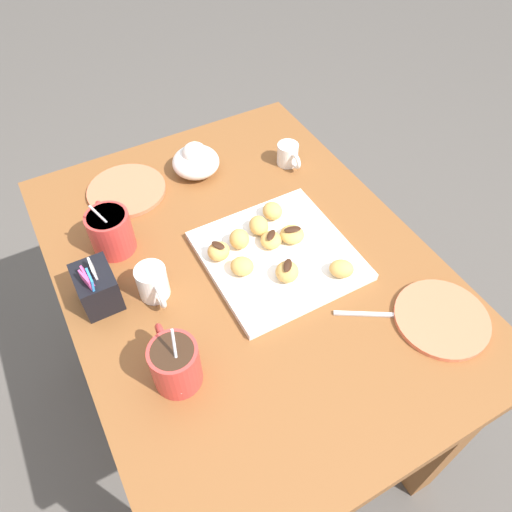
{
  "coord_description": "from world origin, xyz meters",
  "views": [
    {
      "loc": [
        -0.57,
        0.29,
        1.48
      ],
      "look_at": [
        -0.01,
        -0.02,
        0.72
      ],
      "focal_mm": 34.06,
      "sensor_mm": 36.0,
      "label": 1
    }
  ],
  "objects_px": {
    "cream_pitcher_white": "(153,282)",
    "saucer_coral_right": "(127,190)",
    "beignet_7": "(271,240)",
    "beignet_4": "(287,272)",
    "beignet_3": "(242,266)",
    "sugar_caddy": "(97,287)",
    "beignet_1": "(219,251)",
    "saucer_coral_left": "(442,318)",
    "coffee_mug_red_left": "(175,363)",
    "beignet_8": "(292,235)",
    "beignet_0": "(259,226)",
    "beignet_6": "(273,211)",
    "ice_cream_bowl": "(196,160)",
    "beignet_2": "(342,269)",
    "beignet_5": "(239,239)",
    "pastry_plate_square": "(278,255)",
    "coffee_mug_red_right": "(110,230)",
    "chocolate_sauce_pitcher": "(288,153)",
    "dining_table": "(247,301)"
  },
  "relations": [
    {
      "from": "cream_pitcher_white",
      "to": "saucer_coral_right",
      "type": "bearing_deg",
      "value": -8.83
    },
    {
      "from": "beignet_7",
      "to": "beignet_4",
      "type": "bearing_deg",
      "value": 170.27
    },
    {
      "from": "saucer_coral_right",
      "to": "beignet_3",
      "type": "height_order",
      "value": "beignet_3"
    },
    {
      "from": "sugar_caddy",
      "to": "beignet_7",
      "type": "xyz_separation_m",
      "value": [
        -0.05,
        -0.35,
        -0.01
      ]
    },
    {
      "from": "cream_pitcher_white",
      "to": "beignet_7",
      "type": "height_order",
      "value": "cream_pitcher_white"
    },
    {
      "from": "beignet_7",
      "to": "beignet_1",
      "type": "bearing_deg",
      "value": 78.45
    },
    {
      "from": "beignet_4",
      "to": "beignet_7",
      "type": "xyz_separation_m",
      "value": [
        0.09,
        -0.02,
        -0.0
      ]
    },
    {
      "from": "saucer_coral_left",
      "to": "beignet_7",
      "type": "distance_m",
      "value": 0.37
    },
    {
      "from": "coffee_mug_red_left",
      "to": "beignet_7",
      "type": "distance_m",
      "value": 0.34
    },
    {
      "from": "saucer_coral_right",
      "to": "beignet_8",
      "type": "relative_size",
      "value": 3.59
    },
    {
      "from": "beignet_0",
      "to": "beignet_4",
      "type": "relative_size",
      "value": 1.04
    },
    {
      "from": "saucer_coral_left",
      "to": "cream_pitcher_white",
      "type": "bearing_deg",
      "value": 54.9
    },
    {
      "from": "coffee_mug_red_left",
      "to": "saucer_coral_right",
      "type": "xyz_separation_m",
      "value": [
        0.5,
        -0.08,
        -0.05
      ]
    },
    {
      "from": "beignet_3",
      "to": "beignet_6",
      "type": "height_order",
      "value": "same"
    },
    {
      "from": "ice_cream_bowl",
      "to": "saucer_coral_left",
      "type": "distance_m",
      "value": 0.66
    },
    {
      "from": "beignet_2",
      "to": "beignet_5",
      "type": "height_order",
      "value": "beignet_5"
    },
    {
      "from": "beignet_5",
      "to": "coffee_mug_red_left",
      "type": "bearing_deg",
      "value": 132.24
    },
    {
      "from": "beignet_4",
      "to": "pastry_plate_square",
      "type": "bearing_deg",
      "value": -15.69
    },
    {
      "from": "beignet_6",
      "to": "ice_cream_bowl",
      "type": "bearing_deg",
      "value": 18.22
    },
    {
      "from": "saucer_coral_left",
      "to": "beignet_5",
      "type": "relative_size",
      "value": 3.87
    },
    {
      "from": "ice_cream_bowl",
      "to": "beignet_7",
      "type": "xyz_separation_m",
      "value": [
        -0.31,
        -0.03,
        -0.01
      ]
    },
    {
      "from": "coffee_mug_red_right",
      "to": "beignet_5",
      "type": "relative_size",
      "value": 3.15
    },
    {
      "from": "chocolate_sauce_pitcher",
      "to": "beignet_1",
      "type": "xyz_separation_m",
      "value": [
        -0.21,
        0.29,
        0.0
      ]
    },
    {
      "from": "coffee_mug_red_left",
      "to": "beignet_3",
      "type": "xyz_separation_m",
      "value": [
        0.14,
        -0.2,
        -0.02
      ]
    },
    {
      "from": "sugar_caddy",
      "to": "saucer_coral_right",
      "type": "height_order",
      "value": "sugar_caddy"
    },
    {
      "from": "sugar_caddy",
      "to": "chocolate_sauce_pitcher",
      "type": "distance_m",
      "value": 0.57
    },
    {
      "from": "ice_cream_bowl",
      "to": "beignet_2",
      "type": "distance_m",
      "value": 0.46
    },
    {
      "from": "beignet_2",
      "to": "beignet_4",
      "type": "bearing_deg",
      "value": 66.29
    },
    {
      "from": "saucer_coral_right",
      "to": "beignet_0",
      "type": "xyz_separation_m",
      "value": [
        -0.28,
        -0.2,
        0.03
      ]
    },
    {
      "from": "coffee_mug_red_left",
      "to": "beignet_6",
      "type": "relative_size",
      "value": 3.07
    },
    {
      "from": "cream_pitcher_white",
      "to": "beignet_7",
      "type": "xyz_separation_m",
      "value": [
        -0.01,
        -0.26,
        -0.01
      ]
    },
    {
      "from": "chocolate_sauce_pitcher",
      "to": "beignet_4",
      "type": "height_order",
      "value": "chocolate_sauce_pitcher"
    },
    {
      "from": "beignet_4",
      "to": "coffee_mug_red_left",
      "type": "bearing_deg",
      "value": 107.67
    },
    {
      "from": "ice_cream_bowl",
      "to": "beignet_2",
      "type": "relative_size",
      "value": 2.34
    },
    {
      "from": "saucer_coral_left",
      "to": "saucer_coral_right",
      "type": "xyz_separation_m",
      "value": [
        0.63,
        0.4,
        0.0
      ]
    },
    {
      "from": "saucer_coral_left",
      "to": "beignet_1",
      "type": "xyz_separation_m",
      "value": [
        0.33,
        0.31,
        0.03
      ]
    },
    {
      "from": "coffee_mug_red_left",
      "to": "beignet_4",
      "type": "distance_m",
      "value": 0.28
    },
    {
      "from": "cream_pitcher_white",
      "to": "saucer_coral_left",
      "type": "bearing_deg",
      "value": -125.1
    },
    {
      "from": "beignet_6",
      "to": "beignet_8",
      "type": "bearing_deg",
      "value": -178.24
    },
    {
      "from": "chocolate_sauce_pitcher",
      "to": "saucer_coral_right",
      "type": "xyz_separation_m",
      "value": [
        0.09,
        0.39,
        -0.03
      ]
    },
    {
      "from": "pastry_plate_square",
      "to": "beignet_2",
      "type": "xyz_separation_m",
      "value": [
        -0.11,
        -0.08,
        0.02
      ]
    },
    {
      "from": "coffee_mug_red_left",
      "to": "sugar_caddy",
      "type": "distance_m",
      "value": 0.23
    },
    {
      "from": "pastry_plate_square",
      "to": "sugar_caddy",
      "type": "bearing_deg",
      "value": 78.31
    },
    {
      "from": "chocolate_sauce_pitcher",
      "to": "cream_pitcher_white",
      "type": "bearing_deg",
      "value": 116.77
    },
    {
      "from": "dining_table",
      "to": "beignet_4",
      "type": "distance_m",
      "value": 0.2
    },
    {
      "from": "pastry_plate_square",
      "to": "beignet_7",
      "type": "distance_m",
      "value": 0.04
    },
    {
      "from": "ice_cream_bowl",
      "to": "beignet_8",
      "type": "height_order",
      "value": "ice_cream_bowl"
    },
    {
      "from": "beignet_7",
      "to": "beignet_3",
      "type": "bearing_deg",
      "value": 112.24
    },
    {
      "from": "pastry_plate_square",
      "to": "beignet_1",
      "type": "xyz_separation_m",
      "value": [
        0.05,
        0.11,
        0.03
      ]
    },
    {
      "from": "beignet_6",
      "to": "beignet_7",
      "type": "height_order",
      "value": "beignet_6"
    }
  ]
}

